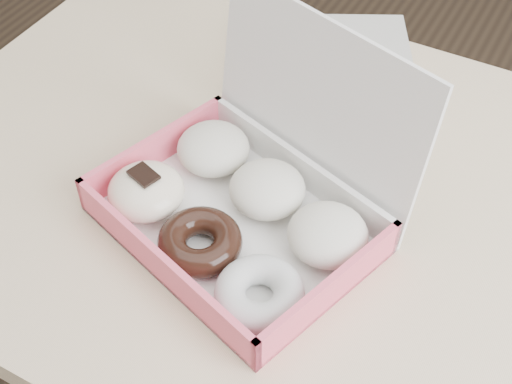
% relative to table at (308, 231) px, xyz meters
% --- Properties ---
extents(table, '(1.20, 0.80, 0.75)m').
position_rel_table_xyz_m(table, '(0.00, 0.00, 0.00)').
color(table, '#CFB288').
rests_on(table, ground).
extents(donut_box, '(0.41, 0.37, 0.24)m').
position_rel_table_xyz_m(donut_box, '(-0.06, -0.08, 0.12)').
color(donut_box, white).
rests_on(donut_box, table).
extents(newspapers, '(0.32, 0.30, 0.04)m').
position_rel_table_xyz_m(newspapers, '(-0.09, 0.26, 0.10)').
color(newspapers, silver).
rests_on(newspapers, table).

